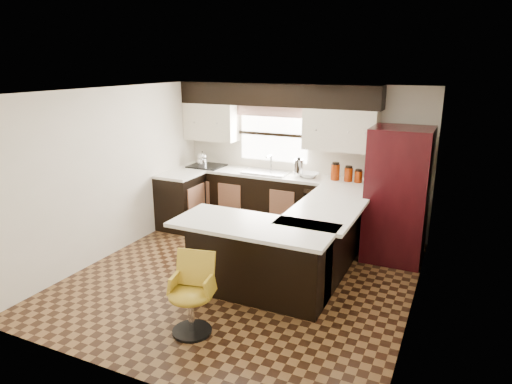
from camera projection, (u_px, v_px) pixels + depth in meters
The scene contains 30 objects.
floor at pixel (243, 277), 6.01m from camera, with size 4.40×4.40×0.00m, color #49301A.
ceiling at pixel (242, 91), 5.34m from camera, with size 4.40×4.40×0.00m, color silver.
wall_back at pixel (302, 157), 7.59m from camera, with size 4.40×4.40×0.00m, color beige.
wall_front at pixel (123, 255), 3.76m from camera, with size 4.40×4.40×0.00m, color beige.
wall_left at pixel (112, 173), 6.53m from camera, with size 4.40×4.40×0.00m, color beige.
wall_right at pixel (420, 212), 4.82m from camera, with size 4.40×4.40×0.00m, color beige.
base_cab_back at pixel (269, 201), 7.72m from camera, with size 3.30×0.60×0.90m, color black.
base_cab_left at pixel (181, 202), 7.70m from camera, with size 0.60×0.70×0.90m, color black.
counter_back at pixel (270, 174), 7.59m from camera, with size 3.30×0.60×0.04m, color silver.
counter_left at pixel (180, 175), 7.57m from camera, with size 0.60×0.70×0.04m, color silver.
soffit at pixel (276, 95), 7.32m from camera, with size 3.40×0.35×0.36m, color black.
upper_cab_left at pixel (211, 122), 7.95m from camera, with size 0.94×0.35×0.64m, color beige.
upper_cab_right at pixel (340, 130), 7.02m from camera, with size 1.14×0.35×0.64m, color beige.
window_pane at pixel (274, 134), 7.68m from camera, with size 1.20×0.02×0.90m, color white.
valance at pixel (273, 111), 7.54m from camera, with size 1.30×0.06×0.18m, color #D19B93.
sink at pixel (266, 172), 7.58m from camera, with size 0.75×0.45×0.03m, color #B2B2B7.
dishwasher at pixel (321, 216), 7.07m from camera, with size 0.58×0.03×0.78m, color black.
cooktop at pixel (207, 166), 8.05m from camera, with size 0.58×0.50×0.03m, color black.
peninsula_long at pixel (324, 240), 6.06m from camera, with size 0.60×1.95×0.90m, color black.
peninsula_return at pixel (258, 261), 5.43m from camera, with size 1.65×0.60×0.90m, color black.
counter_pen_long at pixel (330, 207), 5.91m from camera, with size 0.84×1.95×0.04m, color silver.
counter_pen_return at pixel (253, 226), 5.23m from camera, with size 1.89×0.84×0.04m, color silver.
refrigerator at pixel (397, 195), 6.36m from camera, with size 0.81×0.78×1.89m, color black.
bar_chair at pixel (191, 296), 4.67m from camera, with size 0.45×0.45×0.85m, color gold, non-canonical shape.
kettle at pixel (202, 158), 8.05m from camera, with size 0.18×0.18×0.24m, color silver, non-canonical shape.
percolator at pixel (299, 168), 7.34m from camera, with size 0.15×0.15×0.28m, color silver.
mixing_bowl at pixel (309, 175), 7.29m from camera, with size 0.30×0.30×0.07m, color white.
canister_large at pixel (335, 172), 7.12m from camera, with size 0.14×0.14×0.25m, color maroon.
canister_med at pixel (348, 175), 7.04m from camera, with size 0.13×0.13×0.21m, color maroon.
canister_small at pixel (358, 177), 6.98m from camera, with size 0.12×0.12×0.18m, color maroon.
Camera 1 is at (2.46, -4.88, 2.74)m, focal length 32.00 mm.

